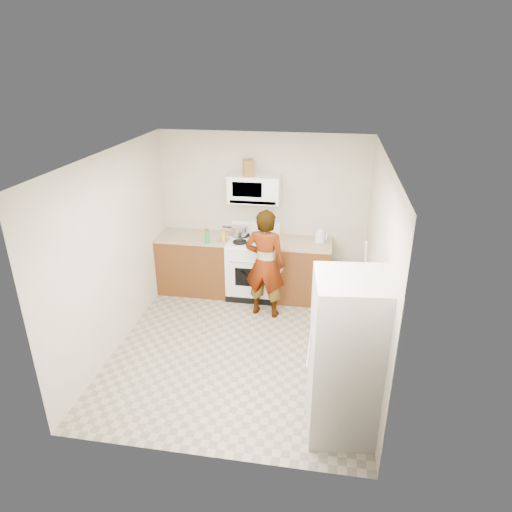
% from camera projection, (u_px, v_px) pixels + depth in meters
% --- Properties ---
extents(floor, '(3.60, 3.60, 0.00)m').
position_uv_depth(floor, '(242.00, 347.00, 5.97)').
color(floor, gray).
rests_on(floor, ground).
extents(back_wall, '(3.20, 0.02, 2.50)m').
position_uv_depth(back_wall, '(263.00, 214.00, 7.08)').
color(back_wall, beige).
rests_on(back_wall, floor).
extents(right_wall, '(0.02, 3.60, 2.50)m').
position_uv_depth(right_wall, '(376.00, 270.00, 5.23)').
color(right_wall, beige).
rests_on(right_wall, floor).
extents(cabinet_left, '(1.12, 0.62, 0.90)m').
position_uv_depth(cabinet_left, '(196.00, 264.00, 7.29)').
color(cabinet_left, brown).
rests_on(cabinet_left, floor).
extents(counter_left, '(1.14, 0.64, 0.03)m').
position_uv_depth(counter_left, '(194.00, 237.00, 7.10)').
color(counter_left, tan).
rests_on(counter_left, cabinet_left).
extents(cabinet_right, '(0.80, 0.62, 0.90)m').
position_uv_depth(cabinet_right, '(303.00, 272.00, 7.03)').
color(cabinet_right, brown).
rests_on(cabinet_right, floor).
extents(counter_right, '(0.82, 0.64, 0.03)m').
position_uv_depth(counter_right, '(304.00, 244.00, 6.84)').
color(counter_right, tan).
rests_on(counter_right, cabinet_right).
extents(gas_range, '(0.76, 0.65, 1.13)m').
position_uv_depth(gas_range, '(253.00, 266.00, 7.13)').
color(gas_range, white).
rests_on(gas_range, floor).
extents(microwave, '(0.76, 0.38, 0.40)m').
position_uv_depth(microwave, '(255.00, 189.00, 6.76)').
color(microwave, white).
rests_on(microwave, back_wall).
extents(person, '(0.64, 0.47, 1.61)m').
position_uv_depth(person, '(265.00, 264.00, 6.44)').
color(person, tan).
rests_on(person, floor).
extents(fridge, '(0.77, 0.77, 1.70)m').
position_uv_depth(fridge, '(348.00, 358.00, 4.36)').
color(fridge, '#BBBAB6').
rests_on(fridge, floor).
extents(kettle, '(0.15, 0.15, 0.17)m').
position_uv_depth(kettle, '(320.00, 236.00, 6.84)').
color(kettle, white).
rests_on(kettle, counter_right).
extents(jug, '(0.18, 0.18, 0.24)m').
position_uv_depth(jug, '(248.00, 168.00, 6.59)').
color(jug, brown).
rests_on(jug, microwave).
extents(saucepan, '(0.31, 0.31, 0.14)m').
position_uv_depth(saucepan, '(240.00, 231.00, 7.06)').
color(saucepan, silver).
rests_on(saucepan, gas_range).
extents(tray, '(0.29, 0.23, 0.05)m').
position_uv_depth(tray, '(257.00, 240.00, 6.87)').
color(tray, white).
rests_on(tray, gas_range).
extents(bottle_spray, '(0.07, 0.07, 0.21)m').
position_uv_depth(bottle_spray, '(207.00, 236.00, 6.82)').
color(bottle_spray, '#B4280D').
rests_on(bottle_spray, counter_left).
extents(bottle_hot_sauce, '(0.06, 0.06, 0.15)m').
position_uv_depth(bottle_hot_sauce, '(224.00, 237.00, 6.85)').
color(bottle_hot_sauce, gold).
rests_on(bottle_hot_sauce, counter_left).
extents(bottle_green_cap, '(0.08, 0.08, 0.19)m').
position_uv_depth(bottle_green_cap, '(207.00, 237.00, 6.77)').
color(bottle_green_cap, '#198E3E').
rests_on(bottle_green_cap, counter_left).
extents(pot_lid, '(0.31, 0.31, 0.01)m').
position_uv_depth(pot_lid, '(224.00, 240.00, 6.91)').
color(pot_lid, white).
rests_on(pot_lid, counter_left).
extents(broom, '(0.14, 0.27, 1.29)m').
position_uv_depth(broom, '(365.00, 281.00, 6.28)').
color(broom, white).
rests_on(broom, floor).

